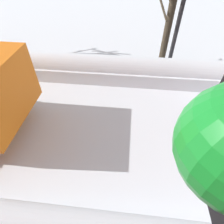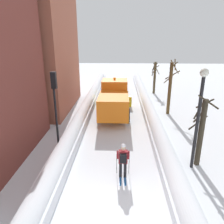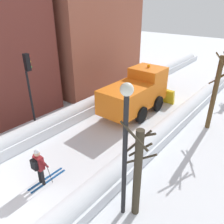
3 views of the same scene
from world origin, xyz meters
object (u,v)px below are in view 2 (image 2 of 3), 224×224
(skier, at_px, (123,159))
(bare_tree_far, at_px, (155,77))
(traffic_light_pole, at_px, (55,98))
(street_lamp, at_px, (199,108))
(plow_truck, at_px, (114,100))
(bare_tree_near, at_px, (201,131))
(bare_tree_mid, at_px, (170,87))

(skier, height_order, bare_tree_far, bare_tree_far)
(traffic_light_pole, height_order, street_lamp, street_lamp)
(plow_truck, relative_size, bare_tree_near, 1.53)
(bare_tree_near, bearing_deg, plow_truck, 123.10)
(bare_tree_near, distance_m, bare_tree_mid, 8.09)
(traffic_light_pole, bearing_deg, street_lamp, -10.57)
(traffic_light_pole, height_order, bare_tree_mid, bare_tree_mid)
(traffic_light_pole, xyz_separation_m, bare_tree_mid, (7.79, 7.01, -0.88))
(traffic_light_pole, relative_size, street_lamp, 0.92)
(traffic_light_pole, bearing_deg, bare_tree_far, 62.21)
(skier, bearing_deg, bare_tree_near, 18.55)
(traffic_light_pole, distance_m, bare_tree_far, 16.27)
(street_lamp, relative_size, bare_tree_far, 1.37)
(bare_tree_far, bearing_deg, skier, -102.86)
(plow_truck, relative_size, bare_tree_mid, 1.25)
(skier, bearing_deg, street_lamp, 15.96)
(street_lamp, bearing_deg, plow_truck, 120.05)
(skier, xyz_separation_m, bare_tree_far, (3.82, 16.75, 0.98))
(bare_tree_mid, xyz_separation_m, bare_tree_far, (-0.22, 7.34, -0.42))
(street_lamp, bearing_deg, bare_tree_mid, 86.92)
(skier, distance_m, bare_tree_mid, 10.33)
(street_lamp, distance_m, bare_tree_far, 15.77)
(plow_truck, relative_size, skier, 3.31)
(skier, xyz_separation_m, bare_tree_near, (3.95, 1.33, 0.93))
(bare_tree_mid, distance_m, bare_tree_far, 7.36)
(plow_truck, height_order, bare_tree_far, bare_tree_far)
(plow_truck, height_order, bare_tree_near, bare_tree_near)
(bare_tree_near, xyz_separation_m, bare_tree_far, (-0.13, 15.42, 0.05))
(bare_tree_near, relative_size, bare_tree_far, 1.05)
(traffic_light_pole, distance_m, bare_tree_near, 7.88)
(skier, xyz_separation_m, bare_tree_mid, (4.05, 9.40, 1.40))
(bare_tree_near, bearing_deg, traffic_light_pole, 172.06)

